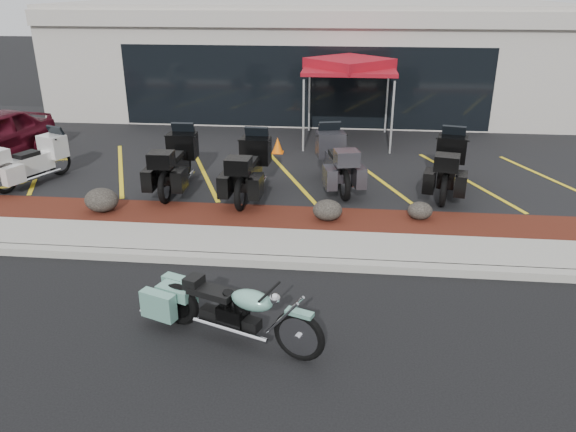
# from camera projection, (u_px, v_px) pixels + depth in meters

# --- Properties ---
(ground) EXTENTS (90.00, 90.00, 0.00)m
(ground) POSITION_uv_depth(u_px,v_px,m) (253.00, 291.00, 9.13)
(ground) COLOR black
(ground) RESTS_ON ground
(curb) EXTENTS (24.00, 0.25, 0.15)m
(curb) POSITION_uv_depth(u_px,v_px,m) (261.00, 261.00, 9.93)
(curb) COLOR gray
(curb) RESTS_ON ground
(sidewalk) EXTENTS (24.00, 1.20, 0.15)m
(sidewalk) POSITION_uv_depth(u_px,v_px,m) (267.00, 244.00, 10.57)
(sidewalk) COLOR gray
(sidewalk) RESTS_ON ground
(mulch_bed) EXTENTS (24.00, 1.20, 0.16)m
(mulch_bed) POSITION_uv_depth(u_px,v_px,m) (275.00, 219.00, 11.67)
(mulch_bed) COLOR #38140C
(mulch_bed) RESTS_ON ground
(upper_lot) EXTENTS (26.00, 9.60, 0.15)m
(upper_lot) POSITION_uv_depth(u_px,v_px,m) (297.00, 149.00, 16.63)
(upper_lot) COLOR black
(upper_lot) RESTS_ON ground
(dealership_building) EXTENTS (18.00, 8.16, 4.00)m
(dealership_building) POSITION_uv_depth(u_px,v_px,m) (312.00, 57.00, 21.65)
(dealership_building) COLOR #A59E95
(dealership_building) RESTS_ON ground
(boulder_left) EXTENTS (0.71, 0.59, 0.50)m
(boulder_left) POSITION_uv_depth(u_px,v_px,m) (102.00, 200.00, 11.79)
(boulder_left) COLOR black
(boulder_left) RESTS_ON mulch_bed
(boulder_mid) EXTENTS (0.60, 0.50, 0.43)m
(boulder_mid) POSITION_uv_depth(u_px,v_px,m) (328.00, 210.00, 11.37)
(boulder_mid) COLOR black
(boulder_mid) RESTS_ON mulch_bed
(boulder_right) EXTENTS (0.51, 0.42, 0.36)m
(boulder_right) POSITION_uv_depth(u_px,v_px,m) (420.00, 211.00, 11.43)
(boulder_right) COLOR black
(boulder_right) RESTS_ON mulch_bed
(hero_cruiser) EXTENTS (2.80, 1.62, 0.96)m
(hero_cruiser) POSITION_uv_depth(u_px,v_px,m) (299.00, 329.00, 7.27)
(hero_cruiser) COLOR #67A08E
(hero_cruiser) RESTS_ON ground
(touring_white) EXTENTS (1.59, 2.30, 1.25)m
(touring_white) POSITION_uv_depth(u_px,v_px,m) (58.00, 151.00, 13.95)
(touring_white) COLOR silver
(touring_white) RESTS_ON upper_lot
(touring_black_front) EXTENTS (0.95, 2.42, 1.40)m
(touring_black_front) POSITION_uv_depth(u_px,v_px,m) (184.00, 151.00, 13.70)
(touring_black_front) COLOR black
(touring_black_front) RESTS_ON upper_lot
(touring_black_mid) EXTENTS (1.04, 2.45, 1.40)m
(touring_black_mid) POSITION_uv_depth(u_px,v_px,m) (257.00, 156.00, 13.29)
(touring_black_mid) COLOR black
(touring_black_mid) RESTS_ON upper_lot
(touring_grey) EXTENTS (1.45, 2.54, 1.39)m
(touring_grey) POSITION_uv_depth(u_px,v_px,m) (329.00, 149.00, 13.83)
(touring_grey) COLOR #2A292E
(touring_grey) RESTS_ON upper_lot
(touring_black_rear) EXTENTS (1.43, 2.54, 1.39)m
(touring_black_rear) POSITION_uv_depth(u_px,v_px,m) (451.00, 154.00, 13.43)
(touring_black_rear) COLOR black
(touring_black_rear) RESTS_ON upper_lot
(traffic_cone) EXTENTS (0.41, 0.41, 0.45)m
(traffic_cone) POSITION_uv_depth(u_px,v_px,m) (278.00, 145.00, 15.94)
(traffic_cone) COLOR #F16408
(traffic_cone) RESTS_ON upper_lot
(popup_canopy) EXTENTS (2.75, 2.75, 2.47)m
(popup_canopy) POSITION_uv_depth(u_px,v_px,m) (349.00, 66.00, 16.36)
(popup_canopy) COLOR silver
(popup_canopy) RESTS_ON upper_lot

